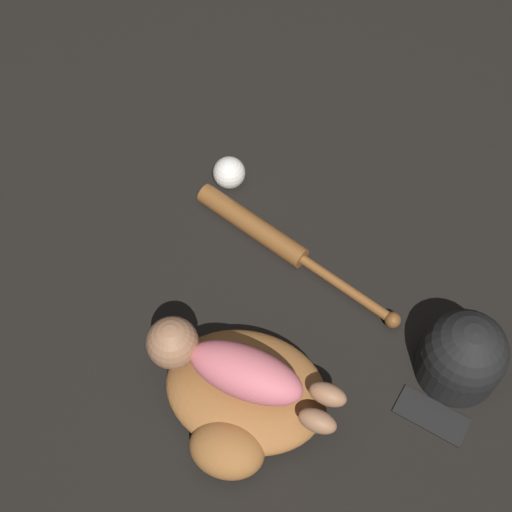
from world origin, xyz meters
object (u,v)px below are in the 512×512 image
at_px(baseball_bat, 271,238).
at_px(baseball, 229,173).
at_px(baseball_glove, 243,400).
at_px(baseball_cap, 463,356).
at_px(baby_figure, 229,366).

xyz_separation_m(baseball_bat, baseball, (0.16, -0.09, 0.01)).
bearing_deg(baseball_bat, baseball_glove, 114.17).
bearing_deg(baseball_glove, baseball, -53.43).
height_order(baseball, baseball_cap, baseball_cap).
distance_m(baseball_bat, baseball, 0.19).
xyz_separation_m(baseball_glove, baseball_bat, (0.15, -0.33, -0.02)).
bearing_deg(baby_figure, baseball_bat, -70.61).
bearing_deg(baseball_bat, baseball, -28.38).
distance_m(baby_figure, baseball_bat, 0.35).
bearing_deg(baseball_cap, baseball_bat, -6.87).
distance_m(baseball, baseball_cap, 0.62).
xyz_separation_m(baby_figure, baseball_bat, (0.11, -0.32, -0.10)).
bearing_deg(baseball_glove, baby_figure, -18.81).
height_order(baseball_glove, baseball_cap, baseball_cap).
bearing_deg(baby_figure, baseball, -55.98).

